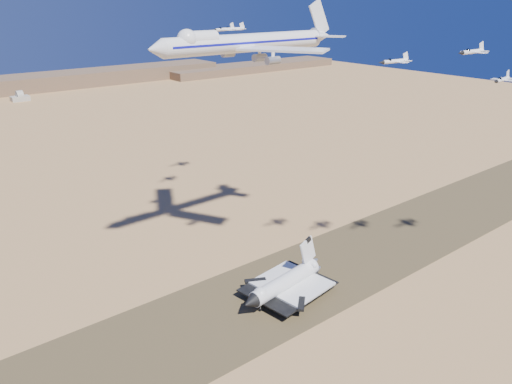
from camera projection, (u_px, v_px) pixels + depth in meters
ground at (258, 300)px, 190.33m from camera, size 1200.00×1200.00×0.00m
runway at (258, 300)px, 190.31m from camera, size 600.00×50.00×0.06m
ridgeline at (29, 86)px, 609.30m from camera, size 960.00×90.00×18.00m
shuttle at (285, 284)px, 190.91m from camera, size 41.96×29.33×20.61m
carrier_747 at (242, 43)px, 186.02m from camera, size 86.20×66.93×21.51m
crew_a at (314, 296)px, 191.38m from camera, size 0.58×0.73×1.76m
crew_b at (313, 298)px, 190.30m from camera, size 0.58×0.84×1.59m
crew_c at (314, 296)px, 191.29m from camera, size 1.20×0.98×1.82m
chase_jet_a at (395, 61)px, 174.22m from camera, size 14.73×8.05×3.67m
chase_jet_b at (472, 52)px, 167.25m from camera, size 15.48×8.16×3.86m
chase_jet_c at (502, 80)px, 177.64m from camera, size 14.52×8.05×3.63m
chase_jet_e at (224, 29)px, 228.76m from camera, size 14.62×8.25×3.67m
chase_jet_f at (232, 29)px, 258.78m from camera, size 16.16×8.80×4.03m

